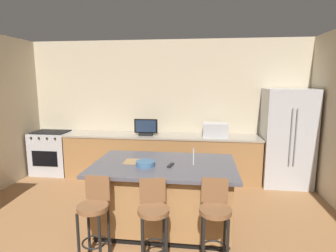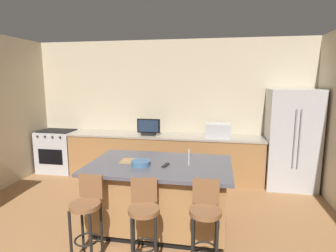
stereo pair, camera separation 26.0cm
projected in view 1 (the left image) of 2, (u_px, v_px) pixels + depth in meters
wall_back at (166, 108)px, 5.88m from camera, size 6.28×0.12×2.82m
counter_back at (161, 157)px, 5.67m from camera, size 3.96×0.62×0.90m
kitchen_island at (164, 195)px, 3.76m from camera, size 1.89×1.19×0.91m
refrigerator at (287, 138)px, 5.24m from camera, size 0.89×0.74×1.85m
range_oven at (52, 152)px, 5.96m from camera, size 0.79×0.63×0.92m
microwave at (215, 130)px, 5.44m from camera, size 0.48×0.36×0.27m
tv_monitor at (146, 128)px, 5.56m from camera, size 0.47×0.16×0.33m
sink_faucet_back at (152, 128)px, 5.70m from camera, size 0.02×0.02×0.24m
sink_faucet_island at (193, 157)px, 3.61m from camera, size 0.02×0.02×0.22m
bar_stool_left at (94, 213)px, 3.04m from camera, size 0.34×0.35×0.95m
bar_stool_center at (153, 216)px, 2.97m from camera, size 0.35×0.37×0.95m
bar_stool_right at (215, 217)px, 2.93m from camera, size 0.34×0.34×0.97m
fruit_bowl at (145, 164)px, 3.59m from camera, size 0.25×0.25×0.06m
cell_phone at (139, 161)px, 3.78m from camera, size 0.07×0.15×0.01m
tv_remote at (171, 165)px, 3.58m from camera, size 0.08×0.18×0.02m
cutting_board at (138, 162)px, 3.74m from camera, size 0.36×0.23×0.02m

